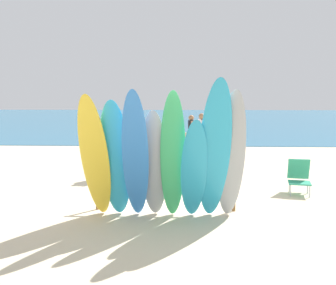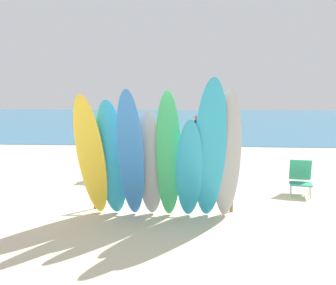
# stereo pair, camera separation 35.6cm
# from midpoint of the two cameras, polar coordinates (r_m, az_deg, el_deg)

# --- Properties ---
(ground) EXTENTS (60.00, 60.00, 0.00)m
(ground) POSITION_cam_midpoint_polar(r_m,az_deg,el_deg) (21.90, 0.85, 0.89)
(ground) COLOR beige
(ocean_water) EXTENTS (60.00, 40.00, 0.02)m
(ocean_water) POSITION_cam_midpoint_polar(r_m,az_deg,el_deg) (37.63, 1.47, 3.50)
(ocean_water) COLOR teal
(ocean_water) RESTS_ON ground
(surfboard_rack) EXTENTS (2.92, 0.07, 0.75)m
(surfboard_rack) POSITION_cam_midpoint_polar(r_m,az_deg,el_deg) (7.99, -1.71, -5.82)
(surfboard_rack) COLOR brown
(surfboard_rack) RESTS_ON ground
(surfboard_yellow_0) EXTENTS (0.61, 1.05, 2.39)m
(surfboard_yellow_0) POSITION_cam_midpoint_polar(r_m,az_deg,el_deg) (7.39, -11.98, -2.22)
(surfboard_yellow_0) COLOR yellow
(surfboard_yellow_0) RESTS_ON ground
(surfboard_teal_1) EXTENTS (0.57, 0.86, 2.29)m
(surfboard_teal_1) POSITION_cam_midpoint_polar(r_m,az_deg,el_deg) (7.39, -9.03, -2.54)
(surfboard_teal_1) COLOR #289EC6
(surfboard_teal_1) RESTS_ON ground
(surfboard_blue_2) EXTENTS (0.53, 1.19, 2.47)m
(surfboard_blue_2) POSITION_cam_midpoint_polar(r_m,az_deg,el_deg) (7.12, -6.20, -2.12)
(surfboard_blue_2) COLOR #337AD1
(surfboard_blue_2) RESTS_ON ground
(surfboard_grey_3) EXTENTS (0.51, 0.77, 2.10)m
(surfboard_grey_3) POSITION_cam_midpoint_polar(r_m,az_deg,el_deg) (7.35, -3.43, -3.27)
(surfboard_grey_3) COLOR #999EA3
(surfboard_grey_3) RESTS_ON ground
(surfboard_green_4) EXTENTS (0.50, 0.90, 2.45)m
(surfboard_green_4) POSITION_cam_midpoint_polar(r_m,az_deg,el_deg) (7.19, -0.72, -2.07)
(surfboard_green_4) COLOR #38B266
(surfboard_green_4) RESTS_ON ground
(surfboard_teal_5) EXTENTS (0.54, 0.95, 1.95)m
(surfboard_teal_5) POSITION_cam_midpoint_polar(r_m,az_deg,el_deg) (7.19, 2.37, -4.08)
(surfboard_teal_5) COLOR #289EC6
(surfboard_teal_5) RESTS_ON ground
(surfboard_teal_6) EXTENTS (0.66, 1.21, 2.66)m
(surfboard_teal_6) POSITION_cam_midpoint_polar(r_m,az_deg,el_deg) (7.06, 5.38, -1.41)
(surfboard_teal_6) COLOR #289EC6
(surfboard_teal_6) RESTS_ON ground
(surfboard_grey_7) EXTENTS (0.51, 1.00, 2.47)m
(surfboard_grey_7) POSITION_cam_midpoint_polar(r_m,az_deg,el_deg) (7.21, 7.82, -2.04)
(surfboard_grey_7) COLOR #999EA3
(surfboard_grey_7) RESTS_ON ground
(beachgoer_photographing) EXTENTS (0.41, 0.59, 1.57)m
(beachgoer_photographing) POSITION_cam_midpoint_polar(r_m,az_deg,el_deg) (15.11, 2.71, 1.52)
(beachgoer_photographing) COLOR #9E704C
(beachgoer_photographing) RESTS_ON ground
(beachgoer_strolling) EXTENTS (0.39, 0.46, 1.49)m
(beachgoer_strolling) POSITION_cam_midpoint_polar(r_m,az_deg,el_deg) (11.11, -8.47, -0.81)
(beachgoer_strolling) COLOR beige
(beachgoer_strolling) RESTS_ON ground
(beachgoer_by_water) EXTENTS (0.44, 0.61, 1.68)m
(beachgoer_by_water) POSITION_cam_midpoint_polar(r_m,az_deg,el_deg) (14.13, 4.21, 1.39)
(beachgoer_by_water) COLOR #9E704C
(beachgoer_by_water) RESTS_ON ground
(beachgoer_near_rack) EXTENTS (0.46, 0.40, 1.51)m
(beachgoer_near_rack) POSITION_cam_midpoint_polar(r_m,az_deg,el_deg) (11.01, 2.69, -0.74)
(beachgoer_near_rack) COLOR tan
(beachgoer_near_rack) RESTS_ON ground
(beach_chair_red) EXTENTS (0.62, 0.75, 0.82)m
(beach_chair_red) POSITION_cam_midpoint_polar(r_m,az_deg,el_deg) (9.81, 17.56, -4.63)
(beach_chair_red) COLOR #B7B7BC
(beach_chair_red) RESTS_ON ground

